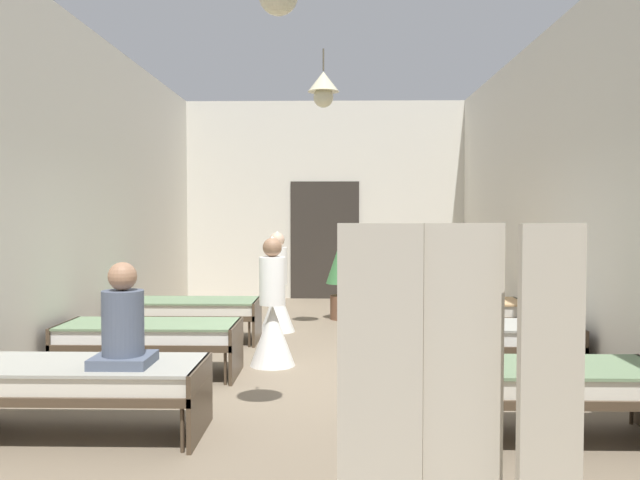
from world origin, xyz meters
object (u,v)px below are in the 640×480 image
object	(u,v)px
privacy_screen	(464,395)
bed_left_row_0	(83,380)
nurse_mid_aisle	(272,320)
bed_left_row_1	(150,335)
bed_right_row_1	(484,337)
bed_right_row_2	(452,310)
bed_left_row_2	(189,309)
bed_right_row_0	(540,382)
potted_plant	(342,270)
patient_seated_primary	(123,327)
nurse_near_aisle	(277,296)

from	to	relation	value
privacy_screen	bed_left_row_0	bearing A→B (deg)	134.81
bed_left_row_0	nurse_mid_aisle	bearing A→B (deg)	62.12
bed_left_row_0	nurse_mid_aisle	size ratio (longest dim) A/B	1.28
bed_left_row_1	bed_right_row_1	xyz separation A→B (m)	(3.57, 0.00, 0.00)
bed_right_row_1	privacy_screen	bearing A→B (deg)	-104.23
privacy_screen	bed_right_row_2	bearing A→B (deg)	70.40
bed_left_row_2	bed_right_row_2	size ratio (longest dim) A/B	1.00
bed_right_row_0	potted_plant	bearing A→B (deg)	104.39
bed_right_row_1	privacy_screen	world-z (taller)	privacy_screen
bed_left_row_0	bed_left_row_1	bearing A→B (deg)	90.00
patient_seated_primary	bed_right_row_1	bearing A→B (deg)	31.47
patient_seated_primary	nurse_mid_aisle	bearing A→B (deg)	69.59
nurse_near_aisle	potted_plant	xyz separation A→B (m)	(0.97, 1.14, 0.28)
bed_right_row_0	bed_right_row_2	world-z (taller)	same
bed_left_row_2	privacy_screen	bearing A→B (deg)	-65.07
bed_right_row_1	nurse_near_aisle	distance (m)	3.63
patient_seated_primary	privacy_screen	size ratio (longest dim) A/B	0.47
bed_right_row_2	patient_seated_primary	xyz separation A→B (m)	(-3.22, -3.87, 0.43)
bed_left_row_1	nurse_near_aisle	distance (m)	2.92
bed_right_row_1	nurse_near_aisle	size ratio (longest dim) A/B	1.28
bed_left_row_2	nurse_near_aisle	bearing A→B (deg)	34.64
bed_right_row_1	bed_right_row_2	xyz separation A→B (m)	(0.00, 1.90, 0.00)
bed_right_row_1	bed_right_row_2	world-z (taller)	same
potted_plant	nurse_near_aisle	bearing A→B (deg)	-130.21
nurse_mid_aisle	bed_left_row_1	bearing A→B (deg)	-2.64
nurse_mid_aisle	potted_plant	xyz separation A→B (m)	(0.83, 3.32, 0.28)
bed_right_row_1	nurse_near_aisle	xyz separation A→B (m)	(-2.44, 2.69, 0.09)
bed_left_row_1	bed_right_row_2	xyz separation A→B (m)	(3.57, 1.90, 0.00)
patient_seated_primary	bed_right_row_0	bearing A→B (deg)	1.30
bed_right_row_2	privacy_screen	xyz separation A→B (m)	(-0.95, -5.65, 0.41)
nurse_mid_aisle	patient_seated_primary	bearing A→B (deg)	45.32
bed_left_row_1	bed_left_row_2	xyz separation A→B (m)	(0.00, 1.90, 0.00)
bed_left_row_0	bed_right_row_1	world-z (taller)	same
bed_left_row_0	privacy_screen	distance (m)	3.24
patient_seated_primary	potted_plant	xyz separation A→B (m)	(1.75, 5.80, -0.06)
bed_left_row_0	privacy_screen	xyz separation A→B (m)	(2.62, -1.85, 0.41)
bed_left_row_1	bed_left_row_2	bearing A→B (deg)	90.00
bed_left_row_0	bed_right_row_0	size ratio (longest dim) A/B	1.00
bed_right_row_1	nurse_mid_aisle	bearing A→B (deg)	167.64
bed_left_row_1	bed_right_row_2	world-z (taller)	same
bed_left_row_2	potted_plant	distance (m)	2.88
bed_right_row_1	bed_left_row_2	size ratio (longest dim) A/B	1.00
bed_right_row_0	nurse_mid_aisle	bearing A→B (deg)	133.76
privacy_screen	bed_right_row_0	bearing A→B (deg)	52.73
nurse_near_aisle	potted_plant	bearing A→B (deg)	107.65
bed_left_row_0	nurse_near_aisle	world-z (taller)	nurse_near_aisle
bed_left_row_2	nurse_near_aisle	world-z (taller)	nurse_near_aisle
bed_right_row_0	nurse_mid_aisle	distance (m)	3.33
nurse_near_aisle	bed_right_row_1	bearing A→B (deg)	10.05
nurse_mid_aisle	privacy_screen	size ratio (longest dim) A/B	0.87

